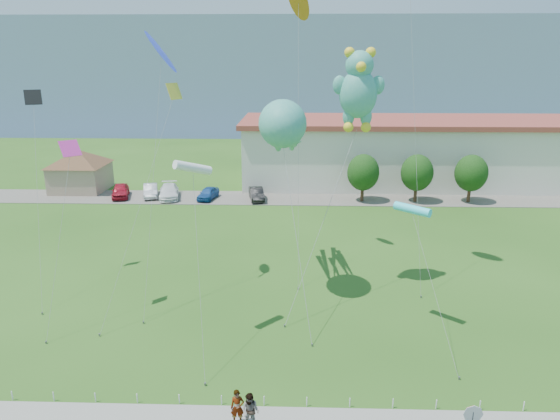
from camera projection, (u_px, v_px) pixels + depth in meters
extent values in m
plane|color=#285116|center=(246.00, 387.00, 24.67)|extent=(160.00, 160.00, 0.00)
cube|color=#59544C|center=(275.00, 198.00, 58.14)|extent=(70.00, 6.00, 0.06)
cube|color=#758EA2|center=(287.00, 71.00, 135.83)|extent=(160.00, 50.00, 25.00)
cube|color=tan|center=(81.00, 178.00, 61.27)|extent=(6.00, 6.00, 3.20)
pyramid|color=brown|center=(78.00, 158.00, 60.54)|extent=(9.20, 9.20, 1.80)
cube|color=beige|center=(477.00, 153.00, 64.88)|extent=(60.00, 14.00, 7.60)
cube|color=brown|center=(480.00, 122.00, 63.69)|extent=(61.00, 15.00, 0.60)
cylinder|color=red|center=(473.00, 414.00, 19.76)|extent=(0.76, 0.04, 0.76)
cylinder|color=white|center=(473.00, 414.00, 19.74)|extent=(0.80, 0.02, 0.80)
cylinder|color=white|center=(12.00, 396.00, 23.68)|extent=(0.05, 0.05, 0.50)
cylinder|color=white|center=(54.00, 397.00, 23.62)|extent=(0.05, 0.05, 0.50)
cylinder|color=white|center=(95.00, 397.00, 23.56)|extent=(0.05, 0.05, 0.50)
cylinder|color=white|center=(137.00, 398.00, 23.50)|extent=(0.05, 0.05, 0.50)
cylinder|color=white|center=(179.00, 399.00, 23.44)|extent=(0.05, 0.05, 0.50)
cylinder|color=white|center=(222.00, 400.00, 23.38)|extent=(0.05, 0.05, 0.50)
cylinder|color=white|center=(264.00, 401.00, 23.32)|extent=(0.05, 0.05, 0.50)
cylinder|color=white|center=(307.00, 402.00, 23.26)|extent=(0.05, 0.05, 0.50)
cylinder|color=white|center=(350.00, 403.00, 23.20)|extent=(0.05, 0.05, 0.50)
cylinder|color=white|center=(393.00, 403.00, 23.15)|extent=(0.05, 0.05, 0.50)
cylinder|color=white|center=(436.00, 404.00, 23.09)|extent=(0.05, 0.05, 0.50)
cylinder|color=white|center=(480.00, 405.00, 23.03)|extent=(0.05, 0.05, 0.50)
cylinder|color=white|center=(524.00, 406.00, 22.97)|extent=(0.05, 0.05, 0.50)
cylinder|color=#3F2B19|center=(362.00, 192.00, 56.58)|extent=(0.36, 0.36, 2.20)
ellipsoid|color=#14380F|center=(363.00, 172.00, 55.91)|extent=(3.60, 3.60, 4.14)
cylinder|color=#3F2B19|center=(415.00, 193.00, 56.40)|extent=(0.36, 0.36, 2.20)
ellipsoid|color=#14380F|center=(417.00, 173.00, 55.73)|extent=(3.60, 3.60, 4.14)
cylinder|color=#3F2B19|center=(469.00, 193.00, 56.22)|extent=(0.36, 0.36, 2.20)
ellipsoid|color=#14380F|center=(471.00, 173.00, 55.55)|extent=(3.60, 3.60, 4.14)
imported|color=gray|center=(237.00, 407.00, 21.88)|extent=(0.63, 0.44, 1.66)
imported|color=gray|center=(250.00, 411.00, 21.58)|extent=(0.99, 0.88, 1.71)
imported|color=#AA1426|center=(120.00, 191.00, 58.26)|extent=(2.95, 4.87, 1.55)
imported|color=#ACACB3|center=(151.00, 190.00, 58.53)|extent=(2.65, 4.68, 1.46)
imported|color=white|center=(169.00, 191.00, 57.97)|extent=(3.18, 5.59, 1.53)
imported|color=#19488C|center=(208.00, 193.00, 57.51)|extent=(2.37, 4.21, 1.35)
imported|color=black|center=(257.00, 194.00, 57.19)|extent=(2.23, 4.46, 1.41)
ellipsoid|color=teal|center=(283.00, 124.00, 31.12)|extent=(3.02, 3.92, 3.02)
sphere|color=white|center=(273.00, 121.00, 29.90)|extent=(0.47, 0.47, 0.47)
sphere|color=white|center=(291.00, 121.00, 29.87)|extent=(0.47, 0.47, 0.47)
cylinder|color=slate|center=(312.00, 345.00, 28.20)|extent=(0.10, 0.10, 0.16)
cylinder|color=gray|center=(297.00, 237.00, 29.28)|extent=(1.89, 5.55, 10.76)
ellipsoid|color=teal|center=(358.00, 94.00, 32.30)|extent=(2.48, 2.11, 3.10)
sphere|color=teal|center=(360.00, 65.00, 31.77)|extent=(1.81, 1.81, 1.81)
sphere|color=yellow|center=(350.00, 52.00, 31.57)|extent=(0.67, 0.67, 0.67)
sphere|color=yellow|center=(371.00, 52.00, 31.53)|extent=(0.67, 0.67, 0.67)
sphere|color=yellow|center=(361.00, 67.00, 31.07)|extent=(0.67, 0.67, 0.67)
ellipsoid|color=teal|center=(339.00, 85.00, 32.17)|extent=(0.86, 0.61, 1.20)
ellipsoid|color=teal|center=(378.00, 85.00, 32.10)|extent=(0.86, 0.61, 1.20)
ellipsoid|color=teal|center=(349.00, 116.00, 32.73)|extent=(0.76, 0.67, 1.24)
ellipsoid|color=teal|center=(366.00, 116.00, 32.70)|extent=(0.76, 0.67, 1.24)
sphere|color=yellow|center=(348.00, 127.00, 32.74)|extent=(0.67, 0.67, 0.67)
sphere|color=yellow|center=(366.00, 127.00, 32.71)|extent=(0.67, 0.67, 0.67)
cylinder|color=slate|center=(285.00, 326.00, 30.21)|extent=(0.10, 0.10, 0.16)
cylinder|color=gray|center=(322.00, 223.00, 31.58)|extent=(4.64, 6.40, 10.96)
cube|color=yellow|center=(174.00, 91.00, 32.22)|extent=(1.29, 1.29, 0.86)
cylinder|color=slate|center=(99.00, 335.00, 29.22)|extent=(0.10, 0.10, 0.16)
cylinder|color=gray|center=(139.00, 208.00, 30.73)|extent=(3.55, 7.37, 13.24)
cylinder|color=white|center=(193.00, 168.00, 26.86)|extent=(0.50, 2.25, 0.87)
cylinder|color=slate|center=(205.00, 384.00, 24.79)|extent=(0.10, 0.10, 0.16)
cylinder|color=gray|center=(199.00, 273.00, 25.84)|extent=(1.17, 5.15, 9.61)
cube|color=black|center=(33.00, 97.00, 34.42)|extent=(1.29, 1.29, 0.86)
cylinder|color=slate|center=(42.00, 313.00, 31.69)|extent=(0.10, 0.10, 0.16)
cylinder|color=gray|center=(38.00, 202.00, 33.08)|extent=(2.18, 6.75, 12.70)
cylinder|color=#38E9FF|center=(412.00, 209.00, 28.50)|extent=(0.50, 2.25, 0.87)
cylinder|color=slate|center=(459.00, 378.00, 25.26)|extent=(0.10, 0.10, 0.16)
cylinder|color=gray|center=(434.00, 290.00, 26.90)|extent=(1.72, 5.56, 7.00)
cube|color=#CC2D97|center=(70.00, 148.00, 29.43)|extent=(1.29, 1.29, 0.86)
cylinder|color=slate|center=(46.00, 342.00, 28.46)|extent=(0.10, 0.10, 0.16)
cylinder|color=gray|center=(58.00, 245.00, 28.96)|extent=(0.86, 4.24, 10.18)
cone|color=blue|center=(161.00, 51.00, 32.34)|extent=(1.80, 1.33, 1.33)
cylinder|color=slate|center=(143.00, 322.00, 30.62)|extent=(0.10, 0.10, 0.16)
cylinder|color=gray|center=(153.00, 184.00, 31.50)|extent=(0.51, 6.68, 15.70)
cylinder|color=slate|center=(421.00, 297.00, 33.92)|extent=(0.10, 0.10, 0.16)
cylinder|color=gray|center=(415.00, 139.00, 33.37)|extent=(1.25, 5.13, 20.63)
cone|color=orange|center=(299.00, 0.00, 36.66)|extent=(1.80, 1.33, 1.33)
cylinder|color=slate|center=(298.00, 288.00, 35.15)|extent=(0.10, 0.10, 0.16)
cylinder|color=gray|center=(298.00, 142.00, 35.92)|extent=(0.18, 7.56, 19.37)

